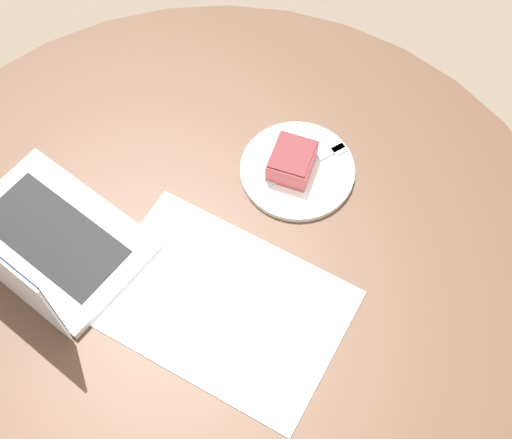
% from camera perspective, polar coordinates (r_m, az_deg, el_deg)
% --- Properties ---
extents(ground_plane, '(12.00, 12.00, 0.00)m').
position_cam_1_polar(ground_plane, '(1.95, -2.34, -14.33)').
color(ground_plane, '#6B5B4C').
extents(dining_table, '(1.33, 1.33, 0.76)m').
position_cam_1_polar(dining_table, '(1.35, -3.31, -7.99)').
color(dining_table, '#4C3323').
rests_on(dining_table, ground_plane).
extents(paper_document, '(0.47, 0.38, 0.00)m').
position_cam_1_polar(paper_document, '(1.22, -2.76, -6.81)').
color(paper_document, white).
rests_on(paper_document, dining_table).
extents(plate, '(0.21, 0.21, 0.01)m').
position_cam_1_polar(plate, '(1.33, 3.33, 3.95)').
color(plate, silver).
rests_on(plate, dining_table).
extents(cake_slice, '(0.08, 0.09, 0.05)m').
position_cam_1_polar(cake_slice, '(1.31, 2.90, 4.71)').
color(cake_slice, '#B74C51').
rests_on(cake_slice, plate).
extents(fork, '(0.14, 0.13, 0.00)m').
position_cam_1_polar(fork, '(1.34, 4.71, 4.75)').
color(fork, silver).
rests_on(fork, plate).
extents(laptop, '(0.38, 0.34, 0.22)m').
position_cam_1_polar(laptop, '(1.28, -17.07, -1.79)').
color(laptop, silver).
rests_on(laptop, dining_table).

